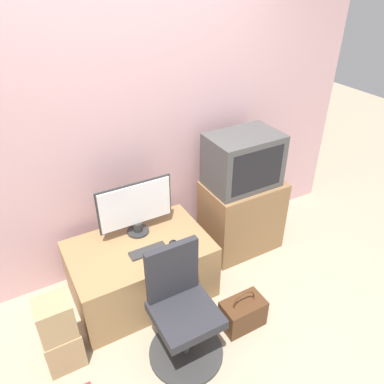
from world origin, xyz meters
name	(u,v)px	position (x,y,z in m)	size (l,w,h in m)	color
ground_plane	(214,361)	(0.00, 0.00, 0.00)	(12.00, 12.00, 0.00)	tan
wall_back	(129,125)	(0.00, 1.32, 1.30)	(4.40, 0.05, 2.60)	#CC9EA3
desk	(141,269)	(-0.18, 0.85, 0.25)	(1.09, 0.71, 0.51)	#937047
side_stand	(241,215)	(0.89, 0.95, 0.35)	(0.70, 0.48, 0.70)	olive
main_monitor	(136,207)	(-0.12, 1.01, 0.75)	(0.61, 0.18, 0.46)	#2D2D2D
keyboard	(148,251)	(-0.15, 0.74, 0.52)	(0.29, 0.10, 0.01)	#2D2D2D
mouse	(173,242)	(0.06, 0.73, 0.53)	(0.06, 0.04, 0.04)	black
crt_tv	(243,160)	(0.86, 0.96, 0.94)	(0.61, 0.42, 0.47)	#474747
office_chair	(182,315)	(-0.14, 0.20, 0.36)	(0.53, 0.53, 0.88)	#333333
cardboard_box_lower	(63,346)	(-0.91, 0.52, 0.15)	(0.25, 0.23, 0.30)	#A3845B
cardboard_box_upper	(55,318)	(-0.91, 0.52, 0.45)	(0.23, 0.21, 0.28)	#A3845B
handbag	(243,313)	(0.36, 0.16, 0.12)	(0.33, 0.20, 0.35)	#4C2D19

